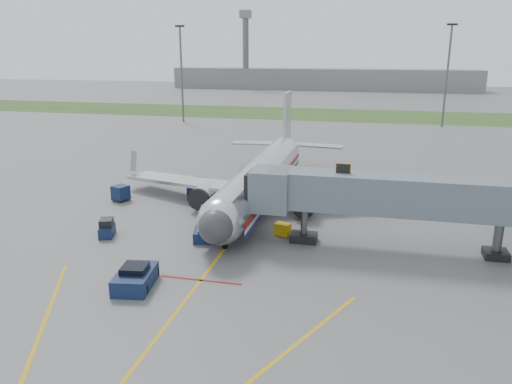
% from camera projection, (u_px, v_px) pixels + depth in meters
% --- Properties ---
extents(ground, '(400.00, 400.00, 0.00)m').
position_uv_depth(ground, '(218.00, 258.00, 38.71)').
color(ground, '#565659').
rests_on(ground, ground).
extents(grass_strip, '(300.00, 25.00, 0.01)m').
position_uv_depth(grass_strip, '(328.00, 114.00, 122.88)').
color(grass_strip, '#2D4C1E').
rests_on(grass_strip, ground).
extents(apron_markings, '(21.52, 50.00, 0.01)m').
position_uv_depth(apron_markings, '(183.00, 303.00, 31.79)').
color(apron_markings, gold).
rests_on(apron_markings, ground).
extents(airliner, '(32.10, 35.67, 10.25)m').
position_uv_depth(airliner, '(261.00, 177.00, 52.24)').
color(airliner, silver).
rests_on(airliner, ground).
extents(jet_bridge, '(25.30, 4.00, 6.90)m').
position_uv_depth(jet_bridge, '(391.00, 196.00, 39.32)').
color(jet_bridge, slate).
rests_on(jet_bridge, ground).
extents(light_mast_left, '(2.00, 0.44, 20.40)m').
position_uv_depth(light_mast_left, '(182.00, 72.00, 107.80)').
color(light_mast_left, '#595B60').
rests_on(light_mast_left, ground).
extents(light_mast_right, '(2.00, 0.44, 20.40)m').
position_uv_depth(light_mast_right, '(447.00, 74.00, 100.36)').
color(light_mast_right, '#595B60').
rests_on(light_mast_right, ground).
extents(distant_terminal, '(120.00, 14.00, 8.00)m').
position_uv_depth(distant_terminal, '(322.00, 79.00, 198.80)').
color(distant_terminal, slate).
rests_on(distant_terminal, ground).
extents(control_tower, '(4.00, 4.00, 30.00)m').
position_uv_depth(control_tower, '(246.00, 44.00, 197.04)').
color(control_tower, '#595B60').
rests_on(control_tower, ground).
extents(pushback_tug, '(2.81, 4.04, 1.56)m').
position_uv_depth(pushback_tug, '(135.00, 278.00, 33.87)').
color(pushback_tug, '#0D193C').
rests_on(pushback_tug, ground).
extents(baggage_tug, '(1.82, 2.46, 1.54)m').
position_uv_depth(baggage_tug, '(107.00, 228.00, 43.13)').
color(baggage_tug, '#0D193C').
rests_on(baggage_tug, ground).
extents(baggage_cart_a, '(2.04, 2.04, 1.92)m').
position_uv_depth(baggage_cart_a, '(197.00, 187.00, 54.94)').
color(baggage_cart_a, '#0D193C').
rests_on(baggage_cart_a, ground).
extents(baggage_cart_b, '(1.95, 1.95, 1.64)m').
position_uv_depth(baggage_cart_b, '(121.00, 193.00, 53.08)').
color(baggage_cart_b, '#0D193C').
rests_on(baggage_cart_b, ground).
extents(baggage_cart_c, '(1.69, 1.69, 1.62)m').
position_uv_depth(baggage_cart_c, '(207.00, 219.00, 45.10)').
color(baggage_cart_c, '#0D193C').
rests_on(baggage_cart_c, ground).
extents(belt_loader, '(2.20, 4.53, 2.14)m').
position_uv_depth(belt_loader, '(204.00, 231.00, 42.90)').
color(belt_loader, '#0D193C').
rests_on(belt_loader, ground).
extents(ground_power_cart, '(1.50, 1.20, 1.05)m').
position_uv_depth(ground_power_cart, '(283.00, 229.00, 43.40)').
color(ground_power_cart, '#C5950B').
rests_on(ground_power_cart, ground).
extents(ramp_worker, '(0.69, 0.77, 1.78)m').
position_uv_depth(ramp_worker, '(224.00, 201.00, 50.03)').
color(ramp_worker, '#95DA19').
rests_on(ramp_worker, ground).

